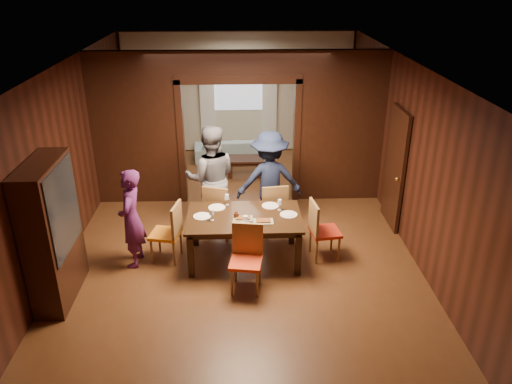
{
  "coord_description": "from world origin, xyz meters",
  "views": [
    {
      "loc": [
        -0.01,
        -7.44,
        4.27
      ],
      "look_at": [
        0.25,
        -0.4,
        1.05
      ],
      "focal_mm": 35.0,
      "sensor_mm": 36.0,
      "label": 1
    }
  ],
  "objects_px": {
    "sofa": "(232,149)",
    "chair_left": "(165,232)",
    "chair_near": "(246,260)",
    "chair_far_r": "(273,208)",
    "coffee_table": "(245,167)",
    "chair_far_l": "(220,209)",
    "person_purple": "(131,219)",
    "person_navy": "(269,181)",
    "person_grey": "(211,178)",
    "chair_right": "(325,230)",
    "dining_table": "(244,238)",
    "hutch": "(52,233)"
  },
  "relations": [
    {
      "from": "sofa",
      "to": "hutch",
      "type": "height_order",
      "value": "hutch"
    },
    {
      "from": "chair_left",
      "to": "hutch",
      "type": "bearing_deg",
      "value": -45.54
    },
    {
      "from": "person_grey",
      "to": "person_navy",
      "type": "bearing_deg",
      "value": 178.44
    },
    {
      "from": "person_purple",
      "to": "hutch",
      "type": "relative_size",
      "value": 0.78
    },
    {
      "from": "sofa",
      "to": "person_purple",
      "type": "bearing_deg",
      "value": 67.98
    },
    {
      "from": "person_navy",
      "to": "person_grey",
      "type": "bearing_deg",
      "value": -5.84
    },
    {
      "from": "person_grey",
      "to": "chair_right",
      "type": "height_order",
      "value": "person_grey"
    },
    {
      "from": "chair_far_l",
      "to": "hutch",
      "type": "relative_size",
      "value": 0.48
    },
    {
      "from": "chair_right",
      "to": "chair_far_l",
      "type": "bearing_deg",
      "value": 56.68
    },
    {
      "from": "person_navy",
      "to": "chair_left",
      "type": "height_order",
      "value": "person_navy"
    },
    {
      "from": "person_navy",
      "to": "coffee_table",
      "type": "xyz_separation_m",
      "value": [
        -0.4,
        2.38,
        -0.68
      ]
    },
    {
      "from": "dining_table",
      "to": "person_navy",
      "type": "bearing_deg",
      "value": 67.33
    },
    {
      "from": "person_purple",
      "to": "person_navy",
      "type": "bearing_deg",
      "value": 121.08
    },
    {
      "from": "chair_right",
      "to": "dining_table",
      "type": "bearing_deg",
      "value": 82.63
    },
    {
      "from": "sofa",
      "to": "coffee_table",
      "type": "height_order",
      "value": "sofa"
    },
    {
      "from": "chair_near",
      "to": "hutch",
      "type": "distance_m",
      "value": 2.65
    },
    {
      "from": "sofa",
      "to": "chair_left",
      "type": "distance_m",
      "value": 4.58
    },
    {
      "from": "chair_near",
      "to": "sofa",
      "type": "bearing_deg",
      "value": 101.29
    },
    {
      "from": "coffee_table",
      "to": "chair_right",
      "type": "bearing_deg",
      "value": -70.67
    },
    {
      "from": "coffee_table",
      "to": "chair_far_l",
      "type": "height_order",
      "value": "chair_far_l"
    },
    {
      "from": "person_grey",
      "to": "sofa",
      "type": "bearing_deg",
      "value": -96.77
    },
    {
      "from": "chair_left",
      "to": "chair_far_r",
      "type": "bearing_deg",
      "value": 125.55
    },
    {
      "from": "chair_far_r",
      "to": "chair_right",
      "type": "bearing_deg",
      "value": 126.06
    },
    {
      "from": "chair_left",
      "to": "chair_far_l",
      "type": "relative_size",
      "value": 1.0
    },
    {
      "from": "person_grey",
      "to": "hutch",
      "type": "height_order",
      "value": "hutch"
    },
    {
      "from": "chair_right",
      "to": "person_navy",
      "type": "bearing_deg",
      "value": 29.02
    },
    {
      "from": "person_navy",
      "to": "chair_far_r",
      "type": "relative_size",
      "value": 1.81
    },
    {
      "from": "chair_far_l",
      "to": "dining_table",
      "type": "bearing_deg",
      "value": 133.8
    },
    {
      "from": "person_purple",
      "to": "coffee_table",
      "type": "xyz_separation_m",
      "value": [
        1.76,
        3.54,
        -0.58
      ]
    },
    {
      "from": "coffee_table",
      "to": "chair_right",
      "type": "xyz_separation_m",
      "value": [
        1.21,
        -3.46,
        0.28
      ]
    },
    {
      "from": "coffee_table",
      "to": "chair_left",
      "type": "height_order",
      "value": "chair_left"
    },
    {
      "from": "person_grey",
      "to": "chair_far_r",
      "type": "xyz_separation_m",
      "value": [
        1.04,
        -0.28,
        -0.45
      ]
    },
    {
      "from": "sofa",
      "to": "chair_far_l",
      "type": "relative_size",
      "value": 1.82
    },
    {
      "from": "chair_far_r",
      "to": "hutch",
      "type": "bearing_deg",
      "value": 20.45
    },
    {
      "from": "hutch",
      "to": "chair_right",
      "type": "bearing_deg",
      "value": 12.65
    },
    {
      "from": "chair_near",
      "to": "chair_left",
      "type": "bearing_deg",
      "value": 153.9
    },
    {
      "from": "chair_right",
      "to": "chair_near",
      "type": "xyz_separation_m",
      "value": [
        -1.26,
        -0.84,
        0.0
      ]
    },
    {
      "from": "chair_left",
      "to": "hutch",
      "type": "relative_size",
      "value": 0.48
    },
    {
      "from": "sofa",
      "to": "chair_far_r",
      "type": "xyz_separation_m",
      "value": [
        0.73,
        -3.68,
        0.23
      ]
    },
    {
      "from": "coffee_table",
      "to": "chair_near",
      "type": "xyz_separation_m",
      "value": [
        -0.05,
        -4.29,
        0.28
      ]
    },
    {
      "from": "chair_near",
      "to": "chair_far_r",
      "type": "bearing_deg",
      "value": 82.14
    },
    {
      "from": "person_navy",
      "to": "coffee_table",
      "type": "relative_size",
      "value": 2.2
    },
    {
      "from": "person_navy",
      "to": "chair_far_r",
      "type": "xyz_separation_m",
      "value": [
        0.04,
        -0.27,
        -0.39
      ]
    },
    {
      "from": "chair_left",
      "to": "person_grey",
      "type": "bearing_deg",
      "value": 158.34
    },
    {
      "from": "person_grey",
      "to": "chair_right",
      "type": "distance_m",
      "value": 2.16
    },
    {
      "from": "sofa",
      "to": "chair_far_r",
      "type": "height_order",
      "value": "chair_far_r"
    },
    {
      "from": "coffee_table",
      "to": "hutch",
      "type": "xyz_separation_m",
      "value": [
        -2.65,
        -4.32,
        0.8
      ]
    },
    {
      "from": "person_navy",
      "to": "chair_left",
      "type": "xyz_separation_m",
      "value": [
        -1.68,
        -1.05,
        -0.39
      ]
    },
    {
      "from": "chair_left",
      "to": "chair_far_r",
      "type": "height_order",
      "value": "same"
    },
    {
      "from": "sofa",
      "to": "dining_table",
      "type": "height_order",
      "value": "dining_table"
    }
  ]
}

